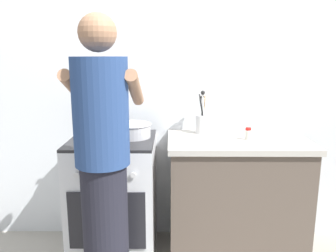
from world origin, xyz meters
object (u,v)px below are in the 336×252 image
utensil_crock (202,120)px  spice_bottle (248,134)px  person (103,170)px  stove_range (114,197)px  mixing_bowl (132,130)px  pot (93,130)px

utensil_crock → spice_bottle: 0.37m
person → stove_range: bearing=94.6°
utensil_crock → spice_bottle: bearing=-32.4°
utensil_crock → person: person is taller
mixing_bowl → spice_bottle: mixing_bowl is taller
stove_range → person: (0.05, -0.56, 0.41)m
stove_range → utensil_crock: utensil_crock is taller
utensil_crock → person: (-0.61, -0.74, -0.14)m
stove_range → mixing_bowl: size_ratio=3.22×
pot → mixing_bowl: pot is taller
person → spice_bottle: bearing=30.4°
pot → person: person is taller
stove_range → person: bearing=-85.4°
pot → person: size_ratio=0.16×
stove_range → mixing_bowl: (0.14, 0.05, 0.51)m
stove_range → pot: 0.53m
pot → spice_bottle: 1.11m
pot → person: bearing=-72.7°
mixing_bowl → stove_range: bearing=-160.5°
stove_range → person: size_ratio=0.53×
stove_range → spice_bottle: (0.97, -0.02, 0.49)m
mixing_bowl → utensil_crock: bearing=13.8°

